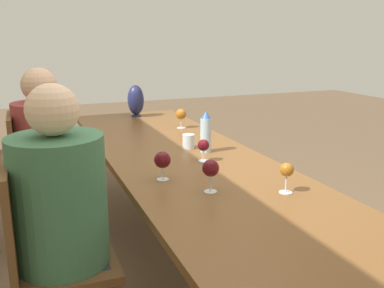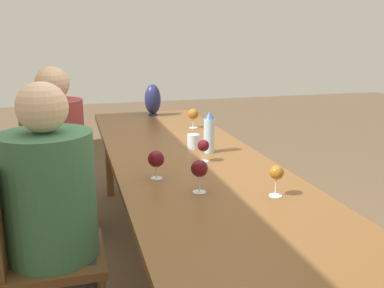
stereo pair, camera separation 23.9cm
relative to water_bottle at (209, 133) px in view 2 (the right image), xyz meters
name	(u,v)px [view 2 (the right image)]	position (x,y,z in m)	size (l,w,h in m)	color
ground_plane	(186,267)	(-0.01, 0.15, -0.87)	(14.00, 14.00, 0.00)	brown
dining_table	(186,165)	(-0.01, 0.15, -0.18)	(3.03, 0.88, 0.75)	brown
water_bottle	(209,133)	(0.00, 0.00, 0.00)	(0.07, 0.07, 0.25)	silver
water_tumbler	(193,141)	(0.12, 0.07, -0.08)	(0.08, 0.08, 0.09)	silver
vase	(153,100)	(1.30, 0.10, 0.02)	(0.14, 0.14, 0.28)	#1E234C
wine_glass_0	(277,174)	(-0.77, -0.06, -0.02)	(0.06, 0.06, 0.14)	silver
wine_glass_1	(199,169)	(-0.64, 0.25, -0.01)	(0.08, 0.08, 0.15)	silver
wine_glass_2	(156,159)	(-0.40, 0.40, -0.02)	(0.08, 0.08, 0.14)	silver
wine_glass_3	(203,146)	(-0.18, 0.09, -0.03)	(0.07, 0.07, 0.13)	silver
wine_glass_4	(193,114)	(0.70, -0.10, -0.02)	(0.08, 0.08, 0.15)	silver
chair_near	(38,249)	(-0.53, 0.97, -0.36)	(0.44, 0.44, 0.93)	brown
chair_far	(49,170)	(0.67, 0.97, -0.36)	(0.44, 0.44, 0.93)	brown
person_near	(55,215)	(-0.53, 0.89, -0.20)	(0.40, 0.40, 1.26)	#2D2D38
person_far	(60,149)	(0.67, 0.89, -0.21)	(0.39, 0.39, 1.24)	#2D2D38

